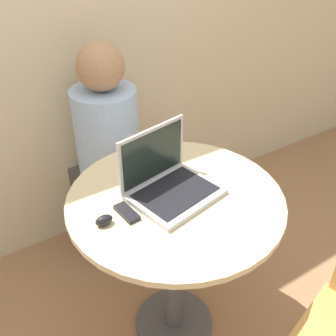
{
  "coord_description": "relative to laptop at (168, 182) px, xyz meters",
  "views": [
    {
      "loc": [
        -0.64,
        -0.96,
        1.69
      ],
      "look_at": [
        -0.0,
        0.05,
        0.88
      ],
      "focal_mm": 42.0,
      "sensor_mm": 36.0,
      "label": 1
    }
  ],
  "objects": [
    {
      "name": "round_table",
      "position": [
        0.01,
        -0.04,
        -0.22
      ],
      "size": [
        0.82,
        0.82,
        0.78
      ],
      "color": "#4C4C51",
      "rests_on": "ground_plane"
    },
    {
      "name": "cell_phone",
      "position": [
        -0.19,
        -0.03,
        -0.04
      ],
      "size": [
        0.06,
        0.11,
        0.02
      ],
      "color": "black",
      "rests_on": "round_table"
    },
    {
      "name": "person_seated",
      "position": [
        0.03,
        0.68,
        -0.32
      ],
      "size": [
        0.33,
        0.5,
        1.19
      ],
      "color": "#4C4742",
      "rests_on": "ground_plane"
    },
    {
      "name": "ground_plane",
      "position": [
        0.01,
        -0.04,
        -0.83
      ],
      "size": [
        12.0,
        12.0,
        0.0
      ],
      "primitive_type": "plane",
      "color": "#9E704C"
    },
    {
      "name": "laptop",
      "position": [
        0.0,
        0.0,
        0.0
      ],
      "size": [
        0.36,
        0.31,
        0.24
      ],
      "color": "#B7B7BC",
      "rests_on": "round_table"
    },
    {
      "name": "back_wall",
      "position": [
        0.01,
        0.88,
        0.47
      ],
      "size": [
        7.0,
        0.05,
        2.6
      ],
      "color": "beige",
      "rests_on": "ground_plane"
    },
    {
      "name": "computer_mouse",
      "position": [
        -0.28,
        -0.04,
        -0.03
      ],
      "size": [
        0.06,
        0.04,
        0.04
      ],
      "color": "black",
      "rests_on": "round_table"
    }
  ]
}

